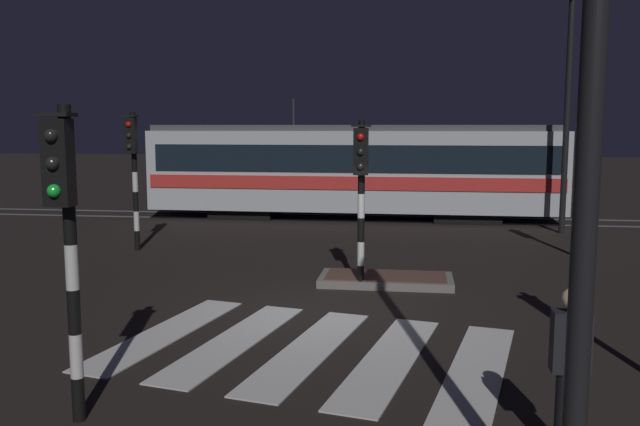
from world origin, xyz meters
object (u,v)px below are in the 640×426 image
Objects in this scene: pedestrian_waiting_at_kerb at (569,372)px; traffic_light_corner_far_left at (133,160)px; traffic_light_corner_far_right at (589,164)px; traffic_light_median_centre at (361,179)px; street_lamp_trackside_right at (571,68)px; traffic_light_kerb_mid_left at (65,217)px; tram at (353,169)px.

traffic_light_corner_far_left is at bearing 131.41° from pedestrian_waiting_at_kerb.
traffic_light_median_centre is at bearing -144.31° from traffic_light_corner_far_right.
traffic_light_corner_far_left is (-6.11, 3.36, 0.16)m from traffic_light_median_centre.
street_lamp_trackside_right is (5.48, 7.62, 2.69)m from traffic_light_median_centre.
traffic_light_kerb_mid_left is at bearing -112.22° from traffic_light_median_centre.
street_lamp_trackside_right reaches higher than pedestrian_waiting_at_kerb.
traffic_light_corner_far_left is at bearing 151.23° from traffic_light_median_centre.
street_lamp_trackside_right is 14.92m from pedestrian_waiting_at_kerb.
traffic_light_kerb_mid_left is at bearing -119.99° from street_lamp_trackside_right.
street_lamp_trackside_right reaches higher than tram.
pedestrian_waiting_at_kerb is (-2.94, -14.06, -4.02)m from street_lamp_trackside_right.
street_lamp_trackside_right is 0.55× the size of tram.
pedestrian_waiting_at_kerb is at bearing -77.80° from tram.
pedestrian_waiting_at_kerb is at bearing -48.59° from traffic_light_corner_far_left.
traffic_light_corner_far_left is (-3.49, 9.76, 0.08)m from traffic_light_kerb_mid_left.
street_lamp_trackside_right reaches higher than traffic_light_kerb_mid_left.
street_lamp_trackside_right is 7.68m from tram.
street_lamp_trackside_right reaches higher than traffic_light_corner_far_right.
tram is (5.06, 6.80, -0.62)m from traffic_light_corner_far_left.
traffic_light_kerb_mid_left is 2.03× the size of pedestrian_waiting_at_kerb.
traffic_light_corner_far_right is at bearing -94.83° from street_lamp_trackside_right.
traffic_light_corner_far_right is 11.26m from traffic_light_corner_far_left.
traffic_light_median_centre is 0.24× the size of tram.
pedestrian_waiting_at_kerb is at bearing -101.82° from street_lamp_trackside_right.
traffic_light_kerb_mid_left is 0.44× the size of street_lamp_trackside_right.
traffic_light_corner_far_left is 8.50m from tram.
tram is (-1.05, 10.16, -0.46)m from traffic_light_median_centre.
street_lamp_trackside_right reaches higher than traffic_light_corner_far_left.
traffic_light_corner_far_left reaches higher than traffic_light_kerb_mid_left.
traffic_light_kerb_mid_left is 16.40m from street_lamp_trackside_right.
tram is at bearing 95.92° from traffic_light_median_centre.
street_lamp_trackside_right is at bearing -21.24° from tram.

